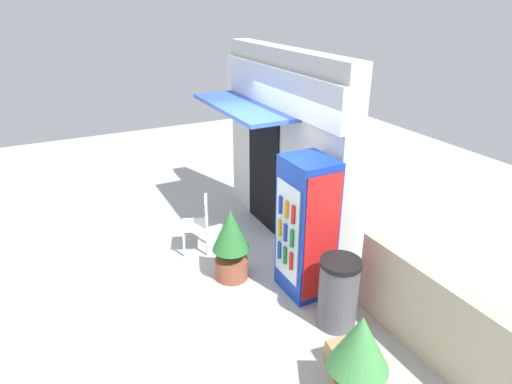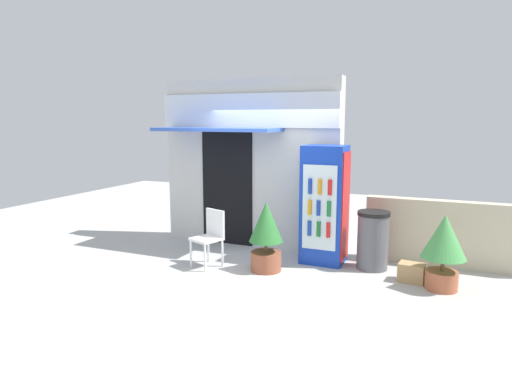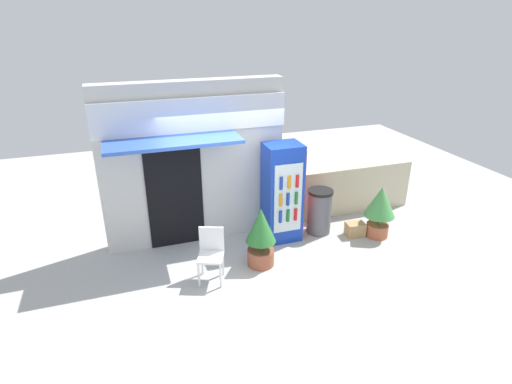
% 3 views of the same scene
% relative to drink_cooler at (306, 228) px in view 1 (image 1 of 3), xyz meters
% --- Properties ---
extents(ground, '(16.00, 16.00, 0.00)m').
position_rel_drink_cooler_xyz_m(ground, '(-0.96, -0.88, -0.96)').
color(ground, '#B2B2AD').
extents(storefront_building, '(3.39, 1.12, 3.05)m').
position_rel_drink_cooler_xyz_m(storefront_building, '(-1.59, 0.54, 0.62)').
color(storefront_building, silver).
rests_on(storefront_building, ground).
extents(drink_cooler, '(0.70, 0.63, 1.92)m').
position_rel_drink_cooler_xyz_m(drink_cooler, '(0.00, 0.00, 0.00)').
color(drink_cooler, '#1438B2').
rests_on(drink_cooler, ground).
extents(plastic_chair, '(0.53, 0.53, 0.91)m').
position_rel_drink_cooler_xyz_m(plastic_chair, '(-1.62, -0.90, -0.44)').
color(plastic_chair, white).
rests_on(plastic_chair, ground).
extents(potted_plant_near_shop, '(0.53, 0.53, 1.09)m').
position_rel_drink_cooler_xyz_m(potted_plant_near_shop, '(-0.71, -0.78, -0.36)').
color(potted_plant_near_shop, '#995138').
rests_on(potted_plant_near_shop, ground).
extents(potted_plant_curbside, '(0.60, 0.60, 1.06)m').
position_rel_drink_cooler_xyz_m(potted_plant_curbside, '(1.82, -0.56, -0.32)').
color(potted_plant_curbside, '#AD5B3D').
rests_on(potted_plant_curbside, ground).
extents(trash_bin, '(0.50, 0.50, 0.92)m').
position_rel_drink_cooler_xyz_m(trash_bin, '(0.79, -0.03, -0.50)').
color(trash_bin, '#595960').
rests_on(trash_bin, ground).
extents(stone_boundary_wall, '(2.68, 0.23, 1.06)m').
position_rel_drink_cooler_xyz_m(stone_boundary_wall, '(1.93, 0.58, -0.43)').
color(stone_boundary_wall, beige).
rests_on(stone_boundary_wall, ground).
extents(cardboard_box, '(0.39, 0.30, 0.27)m').
position_rel_drink_cooler_xyz_m(cardboard_box, '(1.42, -0.40, -0.83)').
color(cardboard_box, tan).
rests_on(cardboard_box, ground).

